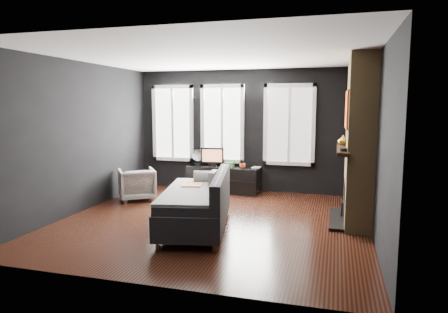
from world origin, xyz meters
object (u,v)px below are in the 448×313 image
(armchair, at_px, (137,183))
(monitor, at_px, (212,156))
(mug, at_px, (242,165))
(mantel_vase, at_px, (343,140))
(sofa, at_px, (196,201))
(media_console, at_px, (224,179))
(book, at_px, (253,163))

(armchair, xyz_separation_m, monitor, (1.21, 1.28, 0.44))
(mug, height_order, mantel_vase, mantel_vase)
(sofa, bearing_deg, mantel_vase, 23.61)
(mug, bearing_deg, media_console, 168.80)
(sofa, xyz_separation_m, book, (0.33, 2.75, 0.23))
(mug, xyz_separation_m, mantel_vase, (2.06, -1.10, 0.68))
(monitor, distance_m, book, 0.94)
(armchair, relative_size, monitor, 1.37)
(monitor, bearing_deg, mantel_vase, -31.77)
(sofa, relative_size, monitor, 4.01)
(media_console, bearing_deg, mug, -6.34)
(armchair, bearing_deg, monitor, -168.67)
(book, xyz_separation_m, mantel_vase, (1.85, -1.21, 0.64))
(mug, bearing_deg, book, 28.32)
(monitor, height_order, mug, monitor)
(sofa, relative_size, mantel_vase, 11.83)
(mantel_vase, bearing_deg, sofa, -144.84)
(monitor, bearing_deg, media_console, -18.52)
(sofa, relative_size, book, 9.27)
(armchair, bearing_deg, book, 174.95)
(armchair, distance_m, monitor, 1.82)
(sofa, xyz_separation_m, armchair, (-1.82, 1.50, -0.09))
(sofa, bearing_deg, mug, 75.66)
(sofa, height_order, armchair, sofa)
(sofa, bearing_deg, monitor, 90.64)
(media_console, height_order, monitor, monitor)
(monitor, height_order, book, monitor)
(media_console, xyz_separation_m, monitor, (-0.28, 0.05, 0.51))
(monitor, xyz_separation_m, mantel_vase, (2.79, -1.24, 0.52))
(mug, bearing_deg, sofa, -92.80)
(armchair, xyz_separation_m, media_console, (1.50, 1.23, -0.07))
(monitor, relative_size, book, 2.31)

